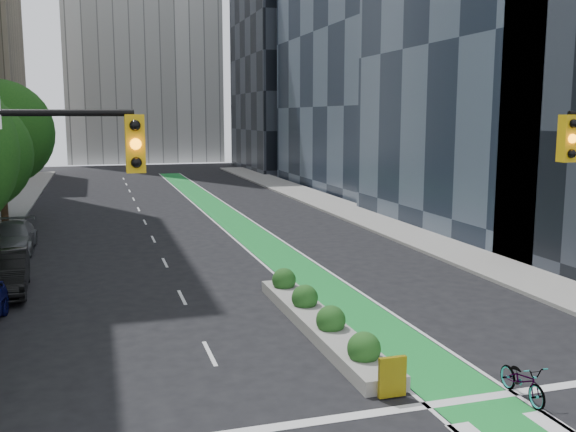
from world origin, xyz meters
TOP-DOWN VIEW (x-y plane):
  - sidewalk_right at (11.80, 25.00)m, footprint 3.60×90.00m
  - bike_lane_paint at (3.00, 30.00)m, footprint 2.20×70.00m
  - building_dark_end at (20.00, 68.00)m, footprint 14.00×18.00m
  - median_planter at (1.20, 7.04)m, footprint 1.20×10.26m
  - bicycle at (4.20, 0.89)m, footprint 0.71×1.82m
  - parked_car_left_mid at (-8.95, 14.55)m, footprint 1.97×4.99m
  - parked_car_left_far at (-9.50, 22.75)m, footprint 2.07×5.03m

SIDE VIEW (x-z plane):
  - bike_lane_paint at x=3.00m, z-range 0.00..0.01m
  - sidewalk_right at x=11.80m, z-range 0.00..0.15m
  - median_planter at x=1.20m, z-range -0.18..0.92m
  - bicycle at x=4.20m, z-range 0.00..0.94m
  - parked_car_left_far at x=-9.50m, z-range 0.00..1.45m
  - parked_car_left_mid at x=-8.95m, z-range 0.00..1.62m
  - building_dark_end at x=20.00m, z-range 0.00..28.00m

